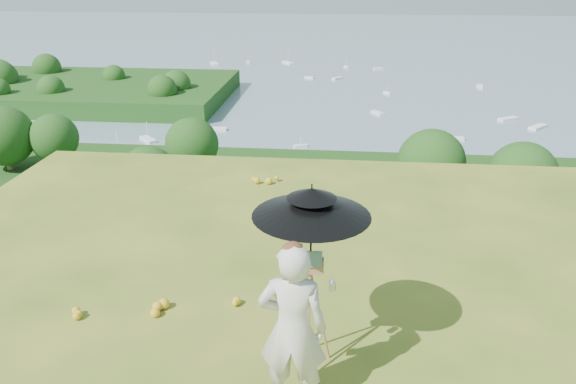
# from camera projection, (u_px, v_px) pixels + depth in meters

# --- Properties ---
(ground) EXTENTS (14.00, 14.00, 0.00)m
(ground) POSITION_uv_depth(u_px,v_px,m) (381.00, 382.00, 5.77)
(ground) COLOR #45641C
(ground) RESTS_ON ground
(forest_slope) EXTENTS (140.00, 56.00, 22.00)m
(forest_slope) POSITION_uv_depth(u_px,v_px,m) (338.00, 370.00, 49.00)
(forest_slope) COLOR #1D3C10
(forest_slope) RESTS_ON bay_water
(shoreline_tier) EXTENTS (170.00, 28.00, 8.00)m
(shoreline_tier) POSITION_uv_depth(u_px,v_px,m) (341.00, 236.00, 88.49)
(shoreline_tier) COLOR #655A51
(shoreline_tier) RESTS_ON bay_water
(bay_water) EXTENTS (700.00, 700.00, 0.00)m
(bay_water) POSITION_uv_depth(u_px,v_px,m) (346.00, 58.00, 239.63)
(bay_water) COLOR slate
(bay_water) RESTS_ON ground
(peninsula) EXTENTS (90.00, 60.00, 12.00)m
(peninsula) POSITION_uv_depth(u_px,v_px,m) (91.00, 82.00, 166.32)
(peninsula) COLOR #1D3C10
(peninsula) RESTS_ON bay_water
(slope_trees) EXTENTS (110.00, 50.00, 6.00)m
(slope_trees) POSITION_uv_depth(u_px,v_px,m) (345.00, 225.00, 43.69)
(slope_trees) COLOR #194514
(slope_trees) RESTS_ON forest_slope
(harbor_town) EXTENTS (110.00, 22.00, 5.00)m
(harbor_town) POSITION_uv_depth(u_px,v_px,m) (342.00, 198.00, 86.02)
(harbor_town) COLOR beige
(harbor_town) RESTS_ON shoreline_tier
(moored_boats) EXTENTS (140.00, 140.00, 0.70)m
(moored_boats) POSITION_uv_depth(u_px,v_px,m) (303.00, 98.00, 167.91)
(moored_boats) COLOR white
(moored_boats) RESTS_ON bay_water
(wildflowers) EXTENTS (10.00, 10.50, 0.12)m
(wildflowers) POSITION_uv_depth(u_px,v_px,m) (380.00, 361.00, 5.98)
(wildflowers) COLOR gold
(wildflowers) RESTS_ON ground
(painter) EXTENTS (0.65, 0.44, 1.76)m
(painter) POSITION_uv_depth(u_px,v_px,m) (293.00, 329.00, 5.16)
(painter) COLOR silver
(painter) RESTS_ON ground
(field_easel) EXTENTS (0.55, 0.55, 1.40)m
(field_easel) POSITION_uv_depth(u_px,v_px,m) (310.00, 309.00, 5.77)
(field_easel) COLOR #A87046
(field_easel) RESTS_ON ground
(sun_umbrella) EXTENTS (1.26, 1.26, 0.92)m
(sun_umbrella) POSITION_uv_depth(u_px,v_px,m) (311.00, 228.00, 5.45)
(sun_umbrella) COLOR black
(sun_umbrella) RESTS_ON field_easel
(painter_cap) EXTENTS (0.23, 0.27, 0.10)m
(painter_cap) POSITION_uv_depth(u_px,v_px,m) (293.00, 249.00, 4.84)
(painter_cap) COLOR #D47475
(painter_cap) RESTS_ON painter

